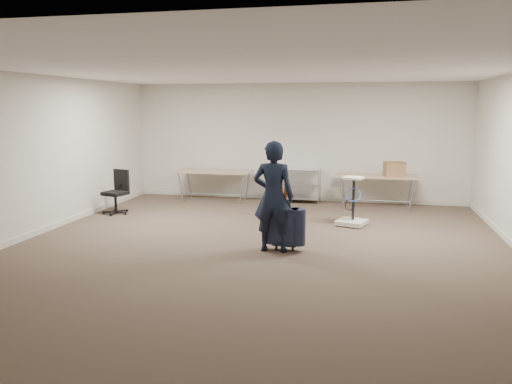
# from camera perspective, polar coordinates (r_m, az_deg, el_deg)

# --- Properties ---
(ground) EXTENTS (9.00, 9.00, 0.00)m
(ground) POSITION_cam_1_polar(r_m,az_deg,el_deg) (7.92, 0.06, -6.70)
(ground) COLOR #473A2B
(ground) RESTS_ON ground
(room_shell) EXTENTS (8.00, 9.00, 9.00)m
(room_shell) POSITION_cam_1_polar(r_m,az_deg,el_deg) (9.22, 1.90, -4.03)
(room_shell) COLOR beige
(room_shell) RESTS_ON ground
(folding_table_left) EXTENTS (1.80, 0.75, 0.73)m
(folding_table_left) POSITION_cam_1_polar(r_m,az_deg,el_deg) (12.01, -4.79, 2.20)
(folding_table_left) COLOR #A08362
(folding_table_left) RESTS_ON ground
(folding_table_right) EXTENTS (1.80, 0.75, 0.73)m
(folding_table_right) POSITION_cam_1_polar(r_m,az_deg,el_deg) (11.49, 13.65, 1.62)
(folding_table_right) COLOR #A08362
(folding_table_right) RESTS_ON ground
(wire_shelf) EXTENTS (1.22, 0.47, 0.80)m
(wire_shelf) POSITION_cam_1_polar(r_m,az_deg,el_deg) (11.88, 4.39, 0.96)
(wire_shelf) COLOR silver
(wire_shelf) RESTS_ON ground
(person) EXTENTS (0.64, 0.42, 1.74)m
(person) POSITION_cam_1_polar(r_m,az_deg,el_deg) (7.71, 2.01, -0.53)
(person) COLOR black
(person) RESTS_ON ground
(suitcase) EXTENTS (0.43, 0.27, 1.15)m
(suitcase) POSITION_cam_1_polar(r_m,az_deg,el_deg) (7.84, 3.32, -3.94)
(suitcase) COLOR black
(suitcase) RESTS_ON ground
(office_chair) EXTENTS (0.56, 0.56, 0.92)m
(office_chair) POSITION_cam_1_polar(r_m,az_deg,el_deg) (10.99, -15.61, -0.92)
(office_chair) COLOR black
(office_chair) RESTS_ON ground
(equipment_cart) EXTENTS (0.65, 0.65, 0.94)m
(equipment_cart) POSITION_cam_1_polar(r_m,az_deg,el_deg) (9.69, 10.92, -2.34)
(equipment_cart) COLOR beige
(equipment_cart) RESTS_ON ground
(cardboard_box) EXTENTS (0.49, 0.41, 0.32)m
(cardboard_box) POSITION_cam_1_polar(r_m,az_deg,el_deg) (11.40, 15.54, 2.56)
(cardboard_box) COLOR #987446
(cardboard_box) RESTS_ON folding_table_right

